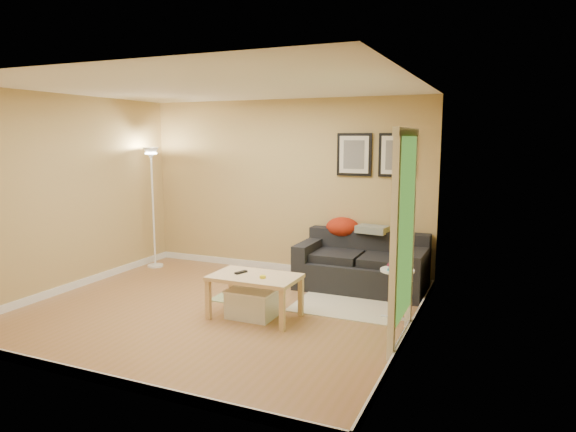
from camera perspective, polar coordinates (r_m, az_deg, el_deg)
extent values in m
plane|color=#9A6842|center=(6.27, -7.86, -10.32)|extent=(4.50, 4.50, 0.00)
plane|color=white|center=(5.95, -8.39, 14.06)|extent=(4.50, 4.50, 0.00)
plane|color=tan|center=(7.74, -0.34, 3.26)|extent=(4.50, 0.00, 4.50)
plane|color=tan|center=(4.42, -21.81, -1.50)|extent=(4.50, 0.00, 4.50)
plane|color=tan|center=(7.40, -23.15, 2.31)|extent=(0.00, 4.00, 4.00)
plane|color=tan|center=(5.17, 13.65, 0.29)|extent=(0.00, 4.00, 4.00)
cube|color=white|center=(7.95, -0.36, -5.75)|extent=(4.50, 0.02, 0.10)
cube|color=white|center=(4.79, -20.85, -16.36)|extent=(4.50, 0.02, 0.10)
cube|color=white|center=(7.62, -22.53, -7.07)|extent=(0.02, 4.00, 0.10)
cube|color=white|center=(5.49, 13.07, -12.71)|extent=(0.02, 4.00, 0.10)
cube|color=beige|center=(6.33, 6.38, -10.03)|extent=(1.25, 0.85, 0.01)
cube|color=#668C4C|center=(6.65, -5.17, -9.10)|extent=(0.70, 0.50, 0.01)
cube|color=black|center=(5.94, -5.26, -6.26)|extent=(0.10, 0.17, 0.02)
cylinder|color=yellow|center=(5.71, -2.83, -6.79)|extent=(0.07, 0.07, 0.03)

